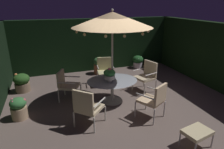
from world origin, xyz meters
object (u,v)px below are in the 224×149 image
object	(u,v)px
patio_dining_table	(112,85)
patio_chair_east	(154,99)
patio_umbrella	(112,20)
potted_plant_left_near	(99,65)
patio_chair_north	(66,83)
patio_chair_northeast	(87,106)
patio_chair_southeast	(147,74)
centerpiece_planter	(110,74)
potted_plant_right_near	(22,82)
ottoman_footrest	(197,133)
potted_plant_back_center	(138,61)
potted_plant_left_far	(19,108)
patio_chair_south	(105,69)

from	to	relation	value
patio_dining_table	patio_chair_east	bearing A→B (deg)	-60.45
patio_umbrella	potted_plant_left_near	bearing A→B (deg)	83.44
patio_umbrella	patio_chair_north	distance (m)	2.39
patio_dining_table	patio_chair_northeast	xyz separation A→B (m)	(-0.99, -1.05, 0.00)
patio_dining_table	patio_chair_southeast	size ratio (longest dim) A/B	1.49
patio_chair_north	centerpiece_planter	bearing A→B (deg)	-30.37
potted_plant_left_near	potted_plant_right_near	bearing A→B (deg)	-162.96
potted_plant_right_near	patio_chair_southeast	bearing A→B (deg)	-17.78
ottoman_footrest	potted_plant_right_near	bearing A→B (deg)	131.27
patio_chair_northeast	ottoman_footrest	xyz separation A→B (m)	(2.00, -1.46, -0.21)
centerpiece_planter	potted_plant_right_near	bearing A→B (deg)	145.13
centerpiece_planter	potted_plant_back_center	xyz separation A→B (m)	(2.33, 2.89, -0.63)
potted_plant_right_near	potted_plant_back_center	size ratio (longest dim) A/B	1.10
potted_plant_left_far	potted_plant_left_near	xyz separation A→B (m)	(2.92, 2.73, 0.07)
potted_plant_right_near	patio_chair_east	bearing A→B (deg)	-40.99
potted_plant_right_near	potted_plant_left_near	distance (m)	3.11
centerpiece_planter	patio_chair_southeast	world-z (taller)	centerpiece_planter
patio_chair_north	patio_dining_table	bearing A→B (deg)	-24.90
patio_umbrella	potted_plant_back_center	xyz separation A→B (m)	(2.21, 2.79, -2.14)
patio_chair_northeast	potted_plant_left_near	size ratio (longest dim) A/B	1.42
patio_chair_north	potted_plant_left_far	xyz separation A→B (m)	(-1.32, -0.72, -0.23)
patio_umbrella	potted_plant_right_near	distance (m)	3.82
patio_chair_east	ottoman_footrest	xyz separation A→B (m)	(0.30, -1.26, -0.23)
patio_chair_southeast	potted_plant_left_near	world-z (taller)	patio_chair_southeast
patio_umbrella	patio_chair_north	world-z (taller)	patio_umbrella
patio_chair_north	patio_chair_northeast	size ratio (longest dim) A/B	0.92
centerpiece_planter	potted_plant_left_far	xyz separation A→B (m)	(-2.50, -0.03, -0.64)
patio_chair_east	potted_plant_right_near	bearing A→B (deg)	139.01
centerpiece_planter	patio_umbrella	bearing A→B (deg)	38.28
patio_chair_northeast	potted_plant_left_far	distance (m)	1.89
patio_dining_table	patio_chair_south	distance (m)	1.43
patio_chair_east	patio_chair_southeast	bearing A→B (deg)	67.68
patio_chair_southeast	centerpiece_planter	bearing A→B (deg)	-162.02
centerpiece_planter	patio_dining_table	bearing A→B (deg)	38.28
patio_chair_northeast	patio_chair_southeast	distance (m)	2.78
ottoman_footrest	potted_plant_left_far	size ratio (longest dim) A/B	1.10
patio_chair_northeast	patio_chair_east	world-z (taller)	patio_chair_northeast
patio_chair_south	potted_plant_back_center	world-z (taller)	patio_chair_south
centerpiece_planter	patio_chair_southeast	distance (m)	1.61
patio_dining_table	patio_chair_southeast	bearing A→B (deg)	15.96
ottoman_footrest	potted_plant_back_center	world-z (taller)	potted_plant_back_center
patio_chair_northeast	centerpiece_planter	bearing A→B (deg)	47.42
centerpiece_planter	potted_plant_left_near	world-z (taller)	centerpiece_planter
centerpiece_planter	potted_plant_left_near	distance (m)	2.79
potted_plant_left_far	potted_plant_right_near	distance (m)	1.82
centerpiece_planter	potted_plant_left_far	distance (m)	2.58
patio_dining_table	potted_plant_left_far	distance (m)	2.63
potted_plant_right_near	patio_dining_table	bearing A→B (deg)	-32.34
patio_chair_northeast	potted_plant_right_near	distance (m)	3.23
potted_plant_right_near	patio_chair_south	bearing A→B (deg)	-5.55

